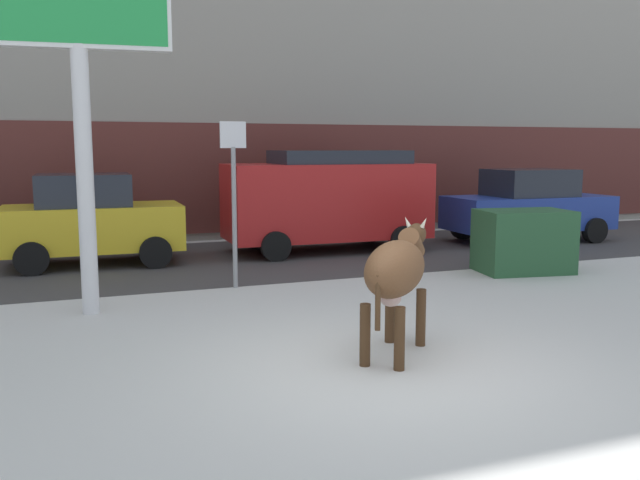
% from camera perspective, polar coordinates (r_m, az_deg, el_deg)
% --- Properties ---
extents(ground_plane, '(120.00, 120.00, 0.00)m').
position_cam_1_polar(ground_plane, '(7.49, 5.68, -10.82)').
color(ground_plane, silver).
extents(road_strip, '(60.00, 5.60, 0.01)m').
position_cam_1_polar(road_strip, '(14.50, -7.98, -1.68)').
color(road_strip, '#423F3F').
rests_on(road_strip, ground).
extents(building_facade, '(44.00, 6.10, 13.00)m').
position_cam_1_polar(building_facade, '(20.79, -12.47, 19.06)').
color(building_facade, gray).
rests_on(building_facade, ground).
extents(cow_brown, '(1.60, 1.67, 1.54)m').
position_cam_1_polar(cow_brown, '(7.79, 6.53, -2.55)').
color(cow_brown, brown).
rests_on(cow_brown, ground).
extents(billboard, '(2.53, 0.42, 5.56)m').
position_cam_1_polar(billboard, '(10.27, -19.94, 18.19)').
color(billboard, silver).
rests_on(billboard, ground).
extents(car_yellow_hatchback, '(3.54, 2.00, 1.86)m').
position_cam_1_polar(car_yellow_hatchback, '(14.44, -18.84, 1.63)').
color(car_yellow_hatchback, gold).
rests_on(car_yellow_hatchback, ground).
extents(car_red_van, '(4.65, 2.22, 2.32)m').
position_cam_1_polar(car_red_van, '(15.47, 0.66, 3.61)').
color(car_red_van, red).
rests_on(car_red_van, ground).
extents(car_blue_sedan, '(4.25, 2.07, 1.84)m').
position_cam_1_polar(car_blue_sedan, '(17.96, 17.25, 2.79)').
color(car_blue_sedan, '#233D9E').
rests_on(car_blue_sedan, ground).
extents(pedestrian_near_billboard, '(0.36, 0.24, 1.73)m').
position_cam_1_polar(pedestrian_near_billboard, '(17.87, -6.58, 2.97)').
color(pedestrian_near_billboard, '#282833').
rests_on(pedestrian_near_billboard, ground).
extents(dumpster, '(1.86, 1.36, 1.20)m').
position_cam_1_polar(dumpster, '(13.51, 16.87, -0.09)').
color(dumpster, '#285633').
rests_on(dumpster, ground).
extents(street_sign, '(0.44, 0.08, 2.82)m').
position_cam_1_polar(street_sign, '(11.45, -7.32, 4.18)').
color(street_sign, gray).
rests_on(street_sign, ground).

